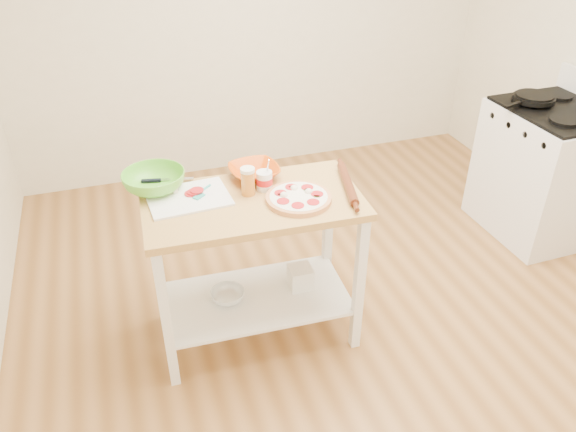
% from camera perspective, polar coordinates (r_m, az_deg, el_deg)
% --- Properties ---
extents(room_shell, '(4.04, 4.54, 2.74)m').
position_cam_1_polar(room_shell, '(2.69, 9.26, 10.44)').
color(room_shell, '#9F6D3B').
rests_on(room_shell, ground).
extents(prep_island, '(1.13, 0.65, 0.90)m').
position_cam_1_polar(prep_island, '(2.96, -3.45, -2.53)').
color(prep_island, tan).
rests_on(prep_island, ground).
extents(gas_stove, '(0.69, 0.80, 1.11)m').
position_cam_1_polar(gas_stove, '(4.39, 24.61, 4.17)').
color(gas_stove, white).
rests_on(gas_stove, ground).
extents(skillet, '(0.43, 0.28, 0.03)m').
position_cam_1_polar(skillet, '(4.22, 23.64, 10.89)').
color(skillet, black).
rests_on(skillet, gas_stove).
extents(pizza, '(0.33, 0.33, 0.05)m').
position_cam_1_polar(pizza, '(2.80, 1.07, 1.88)').
color(pizza, '#E59E62').
rests_on(pizza, prep_island).
extents(cutting_board, '(0.42, 0.32, 0.04)m').
position_cam_1_polar(cutting_board, '(2.87, -10.15, 1.92)').
color(cutting_board, white).
rests_on(cutting_board, prep_island).
extents(spatula, '(0.11, 0.13, 0.01)m').
position_cam_1_polar(spatula, '(2.88, -8.76, 2.38)').
color(spatula, teal).
rests_on(spatula, cutting_board).
extents(knife, '(0.27, 0.07, 0.01)m').
position_cam_1_polar(knife, '(3.03, -12.85, 3.57)').
color(knife, silver).
rests_on(knife, cutting_board).
extents(orange_bowl, '(0.28, 0.28, 0.06)m').
position_cam_1_polar(orange_bowl, '(3.01, -3.45, 4.50)').
color(orange_bowl, '#CF4A09').
rests_on(orange_bowl, prep_island).
extents(green_bowl, '(0.40, 0.40, 0.10)m').
position_cam_1_polar(green_bowl, '(2.96, -13.46, 3.45)').
color(green_bowl, '#5EBD30').
rests_on(green_bowl, prep_island).
extents(beer_pint, '(0.07, 0.07, 0.15)m').
position_cam_1_polar(beer_pint, '(2.84, -4.09, 3.55)').
color(beer_pint, orange).
rests_on(beer_pint, prep_island).
extents(yogurt_tub, '(0.08, 0.08, 0.18)m').
position_cam_1_polar(yogurt_tub, '(2.89, -2.41, 3.62)').
color(yogurt_tub, white).
rests_on(yogurt_tub, prep_island).
extents(rolling_pin, '(0.14, 0.40, 0.05)m').
position_cam_1_polar(rolling_pin, '(2.93, 6.09, 3.27)').
color(rolling_pin, '#602B16').
rests_on(rolling_pin, prep_island).
extents(shelf_glass_bowl, '(0.21, 0.21, 0.06)m').
position_cam_1_polar(shelf_glass_bowl, '(3.17, -6.15, -8.04)').
color(shelf_glass_bowl, silver).
rests_on(shelf_glass_bowl, prep_island).
extents(shelf_bin, '(0.14, 0.14, 0.13)m').
position_cam_1_polar(shelf_bin, '(3.23, 1.26, -6.22)').
color(shelf_bin, white).
rests_on(shelf_bin, prep_island).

